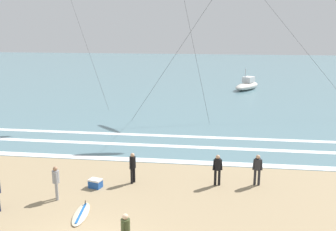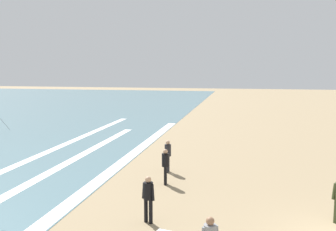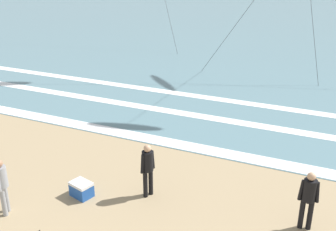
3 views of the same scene
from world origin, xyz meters
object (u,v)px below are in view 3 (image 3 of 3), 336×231
at_px(surfer_left_near, 309,196).
at_px(surfer_mid_group, 2,182).
at_px(surfer_background_far, 148,166).
at_px(cooler_box, 82,189).

bearing_deg(surfer_left_near, surfer_mid_group, -160.35).
bearing_deg(surfer_mid_group, surfer_background_far, 37.21).
bearing_deg(cooler_box, surfer_mid_group, -131.75).
distance_m(surfer_background_far, surfer_mid_group, 3.84).
bearing_deg(surfer_mid_group, surfer_left_near, 19.65).
xyz_separation_m(surfer_background_far, surfer_mid_group, (-3.06, -2.32, 0.00)).
bearing_deg(surfer_left_near, surfer_background_far, -176.09).
relative_size(surfer_mid_group, cooler_box, 2.26).
bearing_deg(surfer_left_near, cooler_box, -169.51).
bearing_deg(surfer_background_far, surfer_mid_group, -142.79).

